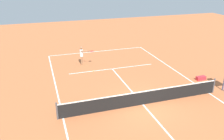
% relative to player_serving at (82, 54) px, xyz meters
% --- Properties ---
extents(ground_plane, '(60.00, 60.00, 0.00)m').
position_rel_player_serving_xyz_m(ground_plane, '(-2.28, 8.16, -1.03)').
color(ground_plane, '#C66B3D').
extents(court_lines, '(10.19, 23.33, 0.01)m').
position_rel_player_serving_xyz_m(court_lines, '(-2.28, 8.16, -1.03)').
color(court_lines, white).
rests_on(court_lines, ground).
extents(tennis_net, '(10.79, 0.10, 1.07)m').
position_rel_player_serving_xyz_m(tennis_net, '(-2.28, 8.16, -0.54)').
color(tennis_net, '#4C4C51').
rests_on(tennis_net, ground).
extents(player_serving, '(1.20, 0.91, 1.73)m').
position_rel_player_serving_xyz_m(player_serving, '(0.00, 0.00, 0.00)').
color(player_serving, '#9E704C').
rests_on(player_serving, ground).
extents(tennis_ball, '(0.07, 0.07, 0.07)m').
position_rel_player_serving_xyz_m(tennis_ball, '(-0.57, 1.80, -1.00)').
color(tennis_ball, '#CCE033').
rests_on(tennis_ball, ground).
extents(equipment_bag, '(0.76, 0.32, 0.30)m').
position_rel_player_serving_xyz_m(equipment_bag, '(-8.18, 6.11, -0.88)').
color(equipment_bag, red).
rests_on(equipment_bag, ground).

